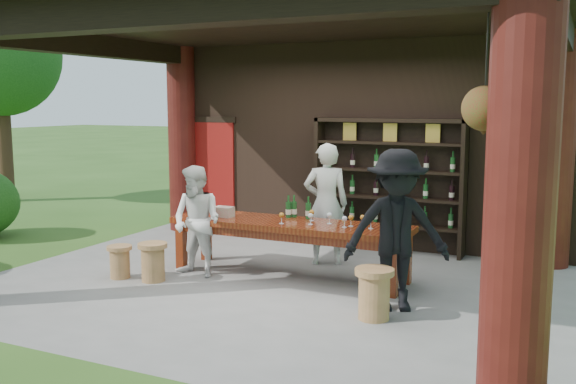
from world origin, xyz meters
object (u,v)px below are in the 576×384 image
at_px(wine_shelf, 388,185).
at_px(guest_man, 397,231).
at_px(tasting_table, 289,230).
at_px(napkin_basket, 224,212).
at_px(stool_far_left, 120,261).
at_px(guest_woman, 197,221).
at_px(stool_near_right, 374,292).
at_px(stool_near_left, 153,261).
at_px(host, 326,204).

height_order(wine_shelf, guest_man, wine_shelf).
distance_m(tasting_table, napkin_basket, 1.00).
bearing_deg(guest_man, napkin_basket, 139.55).
bearing_deg(napkin_basket, wine_shelf, 50.38).
bearing_deg(stool_far_left, guest_woman, 31.06).
height_order(tasting_table, stool_near_right, tasting_table).
height_order(guest_woman, napkin_basket, guest_woman).
bearing_deg(tasting_table, napkin_basket, -175.98).
xyz_separation_m(wine_shelf, napkin_basket, (-1.73, -2.09, -0.23)).
xyz_separation_m(guest_woman, napkin_basket, (0.15, 0.44, 0.07)).
bearing_deg(stool_near_left, guest_man, 3.88).
xyz_separation_m(stool_near_left, guest_woman, (0.39, 0.47, 0.48)).
bearing_deg(wine_shelf, stool_far_left, -132.02).
height_order(tasting_table, napkin_basket, napkin_basket).
relative_size(guest_woman, napkin_basket, 5.74).
bearing_deg(tasting_table, stool_near_left, -147.14).
bearing_deg(guest_man, stool_far_left, 158.57).
distance_m(stool_near_left, guest_woman, 0.77).
height_order(stool_far_left, napkin_basket, napkin_basket).
xyz_separation_m(stool_near_left, stool_near_right, (3.07, -0.20, 0.03)).
distance_m(stool_near_left, stool_near_right, 3.08).
height_order(wine_shelf, guest_woman, wine_shelf).
xyz_separation_m(tasting_table, guest_man, (1.68, -0.76, 0.28)).
bearing_deg(guest_man, host, 107.09).
distance_m(stool_far_left, host, 2.96).
distance_m(stool_near_right, host, 2.51).
bearing_deg(stool_far_left, tasting_table, 27.47).
bearing_deg(stool_near_left, stool_near_right, -3.69).
distance_m(guest_woman, napkin_basket, 0.47).
height_order(stool_near_left, guest_man, guest_man).
xyz_separation_m(tasting_table, host, (0.18, 0.84, 0.24)).
bearing_deg(guest_woman, tasting_table, 30.03).
distance_m(wine_shelf, napkin_basket, 2.72).
xyz_separation_m(guest_man, napkin_basket, (-2.65, 0.69, -0.09)).
xyz_separation_m(stool_near_right, host, (-1.38, 2.02, 0.58)).
bearing_deg(stool_near_left, napkin_basket, 59.40).
bearing_deg(napkin_basket, stool_near_left, -120.60).
distance_m(wine_shelf, host, 1.32).
xyz_separation_m(stool_near_left, host, (1.70, 1.82, 0.61)).
height_order(wine_shelf, host, wine_shelf).
bearing_deg(napkin_basket, host, 38.18).
height_order(host, guest_man, guest_man).
height_order(wine_shelf, stool_far_left, wine_shelf).
distance_m(wine_shelf, stool_near_right, 3.38).
bearing_deg(napkin_basket, stool_far_left, -136.60).
height_order(stool_near_right, stool_far_left, stool_near_right).
height_order(stool_near_right, host, host).
relative_size(stool_far_left, napkin_basket, 1.68).
distance_m(tasting_table, guest_woman, 1.24).
bearing_deg(host, napkin_basket, 13.29).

